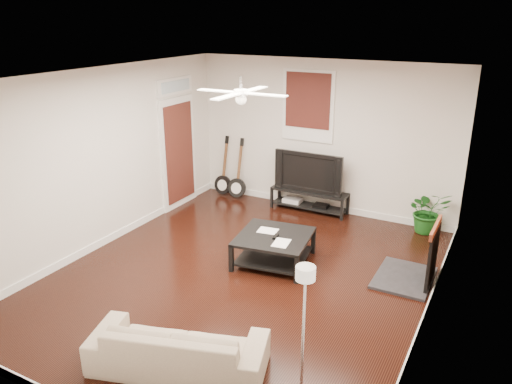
% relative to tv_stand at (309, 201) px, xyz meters
% --- Properties ---
extents(room, '(5.01, 6.01, 2.81)m').
position_rel_tv_stand_xyz_m(room, '(0.13, -2.78, 1.20)').
color(room, black).
rests_on(room, ground).
extents(brick_accent, '(0.02, 2.20, 2.80)m').
position_rel_tv_stand_xyz_m(brick_accent, '(2.62, -1.78, 1.20)').
color(brick_accent, '#AC5537').
rests_on(brick_accent, floor).
extents(fireplace, '(0.80, 1.10, 0.92)m').
position_rel_tv_stand_xyz_m(fireplace, '(2.33, -1.78, 0.26)').
color(fireplace, black).
rests_on(fireplace, floor).
extents(window_back, '(1.00, 0.06, 1.30)m').
position_rel_tv_stand_xyz_m(window_back, '(-0.17, 0.19, 1.75)').
color(window_back, '#3B1210').
rests_on(window_back, wall_back).
extents(door_left, '(0.08, 1.00, 2.50)m').
position_rel_tv_stand_xyz_m(door_left, '(-2.33, -0.88, 1.05)').
color(door_left, white).
rests_on(door_left, wall_left).
extents(tv_stand, '(1.46, 0.39, 0.41)m').
position_rel_tv_stand_xyz_m(tv_stand, '(0.00, 0.00, 0.00)').
color(tv_stand, black).
rests_on(tv_stand, floor).
extents(tv, '(1.31, 0.17, 0.75)m').
position_rel_tv_stand_xyz_m(tv, '(0.00, 0.02, 0.58)').
color(tv, black).
rests_on(tv, tv_stand).
extents(coffee_table, '(1.18, 1.18, 0.44)m').
position_rel_tv_stand_xyz_m(coffee_table, '(0.33, -2.18, 0.01)').
color(coffee_table, black).
rests_on(coffee_table, floor).
extents(sofa, '(1.97, 1.22, 0.54)m').
position_rel_tv_stand_xyz_m(sofa, '(0.50, -4.80, 0.06)').
color(sofa, tan).
rests_on(sofa, floor).
extents(floor_lamp, '(0.31, 0.31, 1.50)m').
position_rel_tv_stand_xyz_m(floor_lamp, '(1.85, -4.70, 0.55)').
color(floor_lamp, white).
rests_on(floor_lamp, floor).
extents(potted_plant, '(0.88, 0.84, 0.76)m').
position_rel_tv_stand_xyz_m(potted_plant, '(2.15, 0.04, 0.18)').
color(potted_plant, '#19581A').
rests_on(potted_plant, floor).
extents(guitar_left, '(0.39, 0.29, 1.24)m').
position_rel_tv_stand_xyz_m(guitar_left, '(-1.89, -0.03, 0.41)').
color(guitar_left, black).
rests_on(guitar_left, floor).
extents(guitar_right, '(0.40, 0.29, 1.24)m').
position_rel_tv_stand_xyz_m(guitar_right, '(-1.54, -0.06, 0.41)').
color(guitar_right, black).
rests_on(guitar_right, floor).
extents(ceiling_fan, '(1.24, 1.24, 0.32)m').
position_rel_tv_stand_xyz_m(ceiling_fan, '(0.13, -2.78, 2.40)').
color(ceiling_fan, white).
rests_on(ceiling_fan, ceiling).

